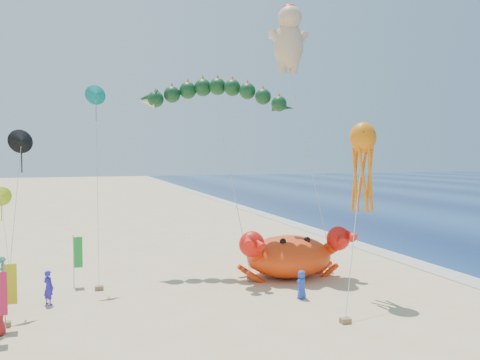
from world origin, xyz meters
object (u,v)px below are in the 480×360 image
at_px(cherub_kite, 289,37).
at_px(octopus_kite, 363,161).
at_px(dragon_kite, 214,99).
at_px(crab_inflatable, 290,255).

relative_size(cherub_kite, octopus_kite, 1.91).
distance_m(dragon_kite, cherub_kite, 7.18).
bearing_deg(cherub_kite, octopus_kite, -84.71).
xyz_separation_m(cherub_kite, octopus_kite, (0.78, -8.42, -8.86)).
bearing_deg(dragon_kite, crab_inflatable, -43.99).
height_order(crab_inflatable, octopus_kite, octopus_kite).
bearing_deg(crab_inflatable, cherub_kite, 67.15).
relative_size(crab_inflatable, cherub_kite, 0.41).
bearing_deg(cherub_kite, crab_inflatable, -112.85).
xyz_separation_m(dragon_kite, octopus_kite, (6.28, -8.84, -4.26)).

